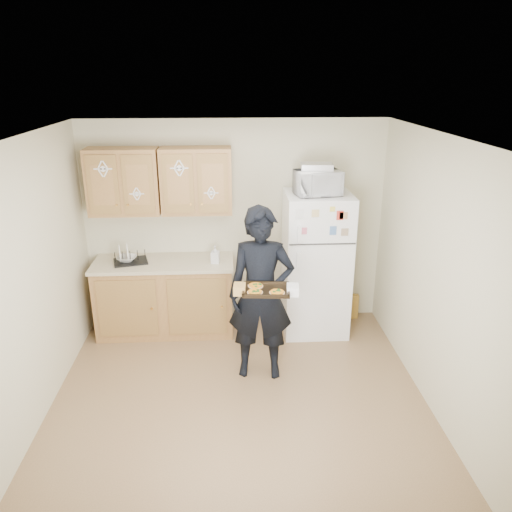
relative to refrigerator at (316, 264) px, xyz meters
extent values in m
plane|color=brown|center=(-0.95, -1.43, -0.85)|extent=(3.60, 3.60, 0.00)
plane|color=beige|center=(-0.95, -1.43, 1.65)|extent=(3.60, 3.60, 0.00)
cube|color=beige|center=(-0.95, 0.37, 0.40)|extent=(3.60, 0.04, 2.50)
cube|color=beige|center=(-0.95, -3.23, 0.40)|extent=(3.60, 0.04, 2.50)
cube|color=beige|center=(-2.75, -1.43, 0.40)|extent=(0.04, 3.60, 2.50)
cube|color=beige|center=(0.85, -1.43, 0.40)|extent=(0.04, 3.60, 2.50)
cube|color=white|center=(0.00, 0.00, 0.00)|extent=(0.75, 0.70, 1.70)
cube|color=brown|center=(-1.80, 0.05, -0.42)|extent=(1.60, 0.60, 0.86)
cube|color=beige|center=(-1.80, 0.05, 0.03)|extent=(1.64, 0.64, 0.04)
cube|color=brown|center=(-2.20, 0.18, 0.98)|extent=(0.80, 0.33, 0.75)
cube|color=brown|center=(-1.38, 0.18, 0.98)|extent=(0.80, 0.33, 0.75)
cube|color=gold|center=(0.52, 0.24, -0.69)|extent=(0.20, 0.07, 0.32)
imported|color=black|center=(-0.71, -0.94, 0.05)|extent=(0.69, 0.49, 1.80)
cube|color=black|center=(-0.68, -1.24, 0.23)|extent=(0.46, 0.36, 0.04)
cylinder|color=orange|center=(-0.79, -1.30, 0.25)|extent=(0.15, 0.15, 0.02)
cylinder|color=orange|center=(-0.59, -1.32, 0.25)|extent=(0.15, 0.15, 0.02)
cylinder|color=orange|center=(-0.78, -1.16, 0.25)|extent=(0.15, 0.15, 0.02)
imported|color=white|center=(-0.03, -0.05, 0.99)|extent=(0.54, 0.42, 0.27)
cube|color=silver|center=(-0.04, -0.02, 1.16)|extent=(0.36, 0.26, 0.07)
cube|color=black|center=(-2.18, 0.05, 0.13)|extent=(0.44, 0.37, 0.15)
imported|color=silver|center=(-2.22, 0.05, 0.10)|extent=(0.24, 0.24, 0.06)
imported|color=white|center=(-1.19, -0.03, 0.15)|extent=(0.11, 0.11, 0.21)
camera|label=1|loc=(-1.01, -5.47, 2.14)|focal=35.00mm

